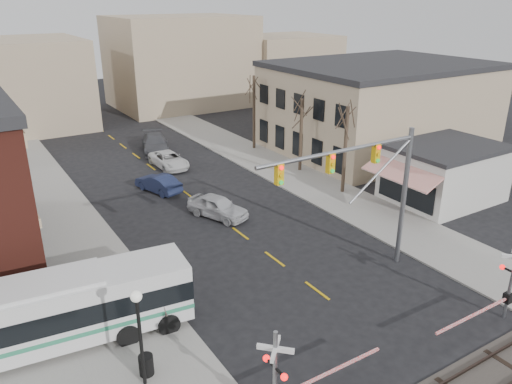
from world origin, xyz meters
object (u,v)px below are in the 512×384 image
at_px(rr_crossing_east, 506,285).
at_px(transit_bus, 46,313).
at_px(street_lamp, 139,319).
at_px(pedestrian_far, 70,281).
at_px(car_c, 169,160).
at_px(car_b, 158,183).
at_px(pedestrian_near, 164,313).
at_px(car_d, 155,143).
at_px(trash_bin, 146,365).
at_px(rr_crossing_west, 285,375).
at_px(car_a, 218,207).
at_px(traffic_signal_mast, 370,177).

bearing_deg(rr_crossing_east, transit_bus, 153.47).
xyz_separation_m(street_lamp, pedestrian_far, (-0.95, 8.18, -2.31)).
bearing_deg(car_c, car_b, -122.36).
bearing_deg(pedestrian_near, car_b, -14.04).
distance_m(car_c, car_d, 5.25).
xyz_separation_m(rr_crossing_east, trash_bin, (-15.63, 5.33, -1.40)).
height_order(rr_crossing_west, car_d, rr_crossing_west).
height_order(transit_bus, trash_bin, transit_bus).
distance_m(rr_crossing_east, car_d, 35.16).
distance_m(rr_crossing_east, pedestrian_near, 15.87).
height_order(rr_crossing_east, car_b, rr_crossing_east).
bearing_deg(car_c, trash_bin, -116.47).
xyz_separation_m(rr_crossing_west, pedestrian_far, (-4.71, 12.42, -1.09)).
height_order(trash_bin, car_d, car_d).
bearing_deg(car_a, rr_crossing_east, -94.58).
height_order(rr_crossing_west, car_a, rr_crossing_west).
relative_size(car_a, car_c, 0.93).
bearing_deg(street_lamp, pedestrian_far, 96.65).
xyz_separation_m(trash_bin, car_d, (12.00, 29.62, 0.28)).
xyz_separation_m(car_c, car_d, (0.74, 5.20, 0.16)).
bearing_deg(traffic_signal_mast, pedestrian_far, 155.99).
height_order(street_lamp, pedestrian_far, street_lamp).
height_order(transit_bus, car_d, transit_bus).
distance_m(traffic_signal_mast, car_d, 28.73).
relative_size(transit_bus, car_a, 2.76).
xyz_separation_m(street_lamp, car_d, (12.26, 30.10, -2.34)).
bearing_deg(trash_bin, pedestrian_far, 98.97).
relative_size(transit_bus, pedestrian_near, 6.90).
distance_m(car_a, car_b, 6.99).
height_order(rr_crossing_east, car_d, rr_crossing_east).
height_order(street_lamp, car_a, street_lamp).
distance_m(street_lamp, pedestrian_far, 8.55).
distance_m(transit_bus, pedestrian_near, 5.00).
xyz_separation_m(rr_crossing_west, pedestrian_near, (-1.75, 7.02, -0.93)).
distance_m(rr_crossing_west, car_d, 35.40).
bearing_deg(car_d, car_a, -79.83).
xyz_separation_m(trash_bin, car_c, (11.26, 24.42, 0.12)).
bearing_deg(car_a, car_d, 60.42).
height_order(rr_crossing_west, pedestrian_near, rr_crossing_west).
bearing_deg(pedestrian_near, pedestrian_far, 35.53).
bearing_deg(transit_bus, car_a, 33.62).
height_order(trash_bin, car_b, car_b).
distance_m(rr_crossing_west, car_c, 30.19).
bearing_deg(rr_crossing_west, street_lamp, 131.52).
bearing_deg(rr_crossing_east, rr_crossing_west, 177.16).
xyz_separation_m(rr_crossing_west, trash_bin, (-3.50, 4.73, -1.40)).
relative_size(rr_crossing_west, car_d, 0.96).
distance_m(traffic_signal_mast, car_b, 19.22).
distance_m(traffic_signal_mast, pedestrian_far, 16.39).
distance_m(street_lamp, trash_bin, 2.68).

